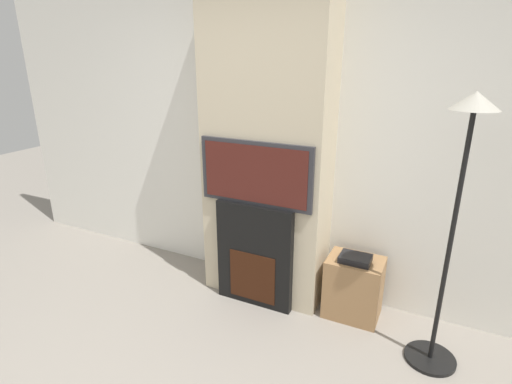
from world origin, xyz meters
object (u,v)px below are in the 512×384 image
Objects in this scene: fireplace at (256,255)px; television at (256,173)px; floor_lamp at (459,196)px; media_stand at (354,287)px.

fireplace is 0.95× the size of television.
floor_lamp reaches higher than media_stand.
floor_lamp is 3.32× the size of media_stand.
fireplace is at bearing -167.81° from media_stand.
television is (0.00, -0.00, 0.69)m from fireplace.
fireplace reaches higher than media_stand.
media_stand is (-0.61, 0.27, -0.94)m from floor_lamp.
media_stand is at bearing 12.33° from television.
media_stand is (0.77, 0.17, -0.87)m from television.
media_stand is at bearing 156.07° from floor_lamp.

